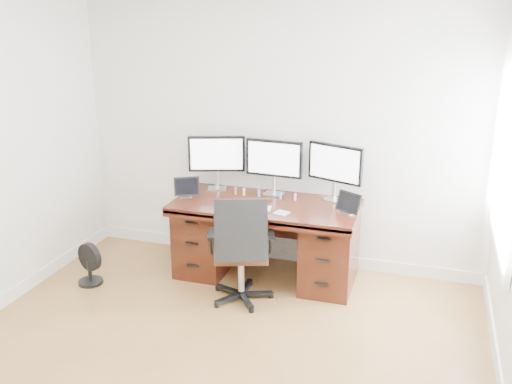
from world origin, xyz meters
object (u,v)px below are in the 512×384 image
(floor_fan, at_px, (89,265))
(monitor_center, at_px, (274,160))
(keyboard, at_px, (254,208))
(desk, at_px, (267,237))
(office_chair, at_px, (241,267))

(floor_fan, bearing_deg, monitor_center, 48.14)
(floor_fan, height_order, keyboard, keyboard)
(desk, bearing_deg, office_chair, -97.08)
(keyboard, bearing_deg, floor_fan, -172.05)
(desk, bearing_deg, keyboard, -104.73)
(floor_fan, bearing_deg, office_chair, 22.06)
(desk, relative_size, office_chair, 1.71)
(office_chair, height_order, monitor_center, monitor_center)
(keyboard, bearing_deg, desk, 66.80)
(monitor_center, bearing_deg, office_chair, -91.51)
(desk, height_order, office_chair, office_chair)
(keyboard, bearing_deg, office_chair, -100.34)
(desk, distance_m, floor_fan, 1.67)
(office_chair, height_order, floor_fan, office_chair)
(desk, bearing_deg, monitor_center, 90.02)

